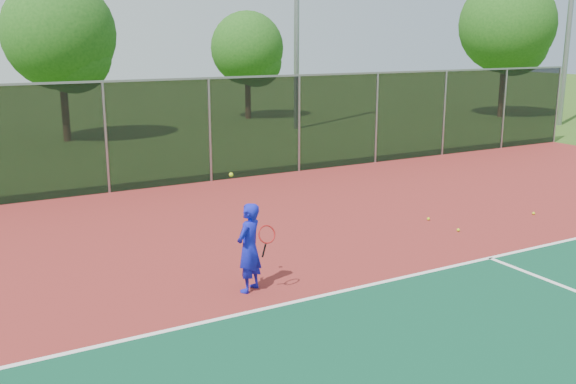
# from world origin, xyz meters

# --- Properties ---
(ground) EXTENTS (120.00, 120.00, 0.00)m
(ground) POSITION_xyz_m (0.00, 0.00, 0.00)
(ground) COLOR #2D5017
(ground) RESTS_ON ground
(court_apron) EXTENTS (30.00, 20.00, 0.02)m
(court_apron) POSITION_xyz_m (0.00, 2.00, 0.01)
(court_apron) COLOR maroon
(court_apron) RESTS_ON ground
(fence_back) EXTENTS (30.00, 0.06, 3.03)m
(fence_back) POSITION_xyz_m (0.00, 12.00, 1.56)
(fence_back) COLOR black
(fence_back) RESTS_ON court_apron
(tennis_player) EXTENTS (0.66, 0.71, 2.02)m
(tennis_player) POSITION_xyz_m (-2.72, 3.80, 0.78)
(tennis_player) COLOR #1418BC
(tennis_player) RESTS_ON court_apron
(practice_ball_1) EXTENTS (0.07, 0.07, 0.07)m
(practice_ball_1) POSITION_xyz_m (5.28, 4.75, 0.06)
(practice_ball_1) COLOR #BBCF18
(practice_ball_1) RESTS_ON court_apron
(practice_ball_2) EXTENTS (0.07, 0.07, 0.07)m
(practice_ball_2) POSITION_xyz_m (2.76, 5.61, 0.06)
(practice_ball_2) COLOR #BBCF18
(practice_ball_2) RESTS_ON court_apron
(practice_ball_5) EXTENTS (0.07, 0.07, 0.07)m
(practice_ball_5) POSITION_xyz_m (2.73, 4.61, 0.06)
(practice_ball_5) COLOR #BBCF18
(practice_ball_5) RESTS_ON court_apron
(tree_back_left) EXTENTS (4.45, 4.45, 6.53)m
(tree_back_left) POSITION_xyz_m (-2.11, 21.96, 4.10)
(tree_back_left) COLOR #3A2515
(tree_back_left) RESTS_ON ground
(tree_back_mid) EXTENTS (3.76, 3.76, 5.52)m
(tree_back_mid) POSITION_xyz_m (7.75, 25.26, 3.46)
(tree_back_mid) COLOR #3A2515
(tree_back_mid) RESTS_ON ground
(tree_back_right) EXTENTS (4.97, 4.97, 7.31)m
(tree_back_right) POSITION_xyz_m (19.90, 19.23, 4.59)
(tree_back_right) COLOR #3A2515
(tree_back_right) RESTS_ON ground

